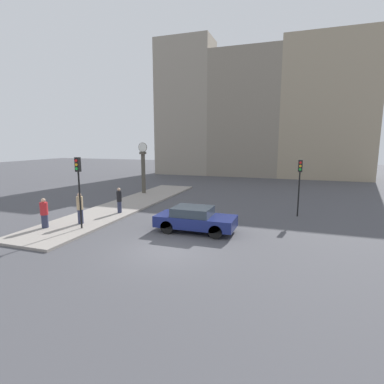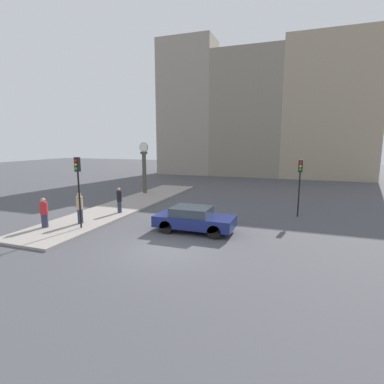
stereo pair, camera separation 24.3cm
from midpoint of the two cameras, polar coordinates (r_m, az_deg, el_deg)
name	(u,v)px [view 2 (the right image)]	position (r m, az deg, el deg)	size (l,w,h in m)	color
ground_plane	(164,250)	(13.70, -4.75, -10.95)	(120.00, 120.00, 0.00)	#47474C
sidewalk_corner	(129,204)	(23.33, -11.58, -2.31)	(3.55, 19.66, 0.13)	gray
building_row	(258,111)	(43.31, 12.62, 14.87)	(28.89, 5.00, 19.11)	gray
sedan_car	(194,219)	(16.09, 0.81, -5.15)	(4.24, 1.85, 1.35)	navy
traffic_light_near	(78,178)	(17.04, -20.50, 2.54)	(0.26, 0.24, 3.85)	black
traffic_light_far	(300,176)	(20.18, 20.19, 2.82)	(0.26, 0.24, 3.66)	black
street_clock	(144,169)	(27.64, -8.83, 4.35)	(0.85, 0.46, 4.58)	#4C473D
pedestrian_black_jacket	(119,200)	(20.37, -13.35, -1.50)	(0.32, 0.32, 1.67)	#2D334C
pedestrian_red_top	(44,213)	(18.28, -26.00, -3.59)	(0.41, 0.41, 1.64)	#2D334C
pedestrian_tan_coat	(80,208)	(18.35, -20.24, -2.86)	(0.36, 0.36, 1.80)	#2D334C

